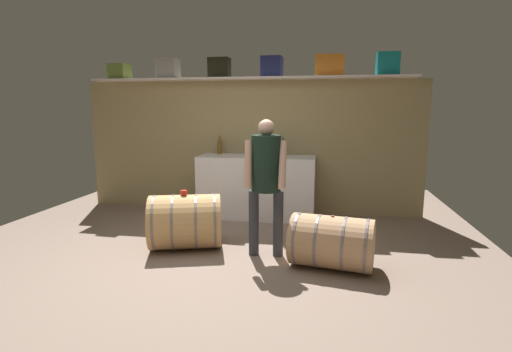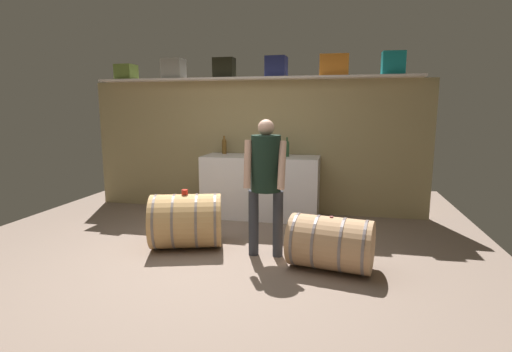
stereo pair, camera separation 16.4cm
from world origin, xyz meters
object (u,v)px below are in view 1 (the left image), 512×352
object	(u,v)px
toolcase_orange	(329,66)
wine_glass	(263,150)
toolcase_olive	(119,72)
wine_barrel_far	(332,242)
work_cabinet	(257,187)
wine_barrel_near	(185,222)
winemaker_pouring	(266,174)
toolcase_black	(219,68)
wine_bottle_clear	(274,147)
toolcase_teal	(388,64)
toolcase_grey	(168,69)
tasting_cup	(184,193)
wine_bottle_amber	(220,146)
wine_bottle_green	(283,148)
toolcase_navy	(272,67)

from	to	relation	value
toolcase_orange	wine_glass	size ratio (longest dim) A/B	2.65
toolcase_olive	wine_barrel_far	distance (m)	4.46
work_cabinet	wine_barrel_far	xyz separation A→B (m)	(1.11, -1.83, -0.19)
wine_barrel_near	winemaker_pouring	distance (m)	1.16
toolcase_olive	wine_glass	size ratio (longest dim) A/B	1.89
toolcase_black	wine_bottle_clear	xyz separation A→B (m)	(0.90, -0.26, -1.19)
toolcase_black	toolcase_teal	size ratio (longest dim) A/B	0.99
wine_bottle_clear	wine_glass	size ratio (longest dim) A/B	2.09
toolcase_grey	tasting_cup	world-z (taller)	toolcase_grey
wine_bottle_amber	winemaker_pouring	xyz separation A→B (m)	(1.02, -1.79, -0.13)
wine_bottle_green	toolcase_teal	bearing A→B (deg)	8.24
toolcase_olive	toolcase_orange	xyz separation A→B (m)	(3.35, 0.00, 0.03)
toolcase_orange	toolcase_black	bearing A→B (deg)	177.98
wine_bottle_amber	wine_glass	xyz separation A→B (m)	(0.75, -0.35, -0.02)
wine_barrel_far	wine_bottle_green	bearing A→B (deg)	121.47
wine_glass	toolcase_olive	bearing A→B (deg)	170.91
toolcase_olive	work_cabinet	world-z (taller)	toolcase_olive
toolcase_grey	toolcase_black	distance (m)	0.84
toolcase_olive	toolcase_orange	size ratio (longest dim) A/B	0.71
toolcase_teal	wine_bottle_green	bearing A→B (deg)	-174.60
toolcase_orange	winemaker_pouring	world-z (taller)	toolcase_orange
toolcase_black	toolcase_teal	world-z (taller)	toolcase_teal
toolcase_grey	wine_bottle_clear	xyz separation A→B (m)	(1.74, -0.26, -1.19)
wine_bottle_green	winemaker_pouring	distance (m)	1.63
toolcase_orange	wine_bottle_green	xyz separation A→B (m)	(-0.65, -0.21, -1.21)
wine_barrel_near	winemaker_pouring	world-z (taller)	winemaker_pouring
tasting_cup	wine_bottle_clear	bearing A→B (deg)	59.80
toolcase_olive	toolcase_navy	bearing A→B (deg)	3.17
toolcase_black	work_cabinet	xyz separation A→B (m)	(0.63, -0.23, -1.81)
toolcase_black	toolcase_grey	bearing A→B (deg)	-178.60
toolcase_olive	toolcase_orange	bearing A→B (deg)	3.17
toolcase_olive	wine_bottle_amber	size ratio (longest dim) A/B	1.03
wine_bottle_green	tasting_cup	distance (m)	1.89
toolcase_teal	wine_barrel_far	size ratio (longest dim) A/B	0.35
toolcase_olive	work_cabinet	bearing A→B (deg)	-2.62
toolcase_black	wine_barrel_near	bearing A→B (deg)	-87.47
toolcase_black	wine_glass	xyz separation A→B (m)	(0.75, -0.39, -1.22)
work_cabinet	wine_bottle_amber	world-z (taller)	wine_bottle_amber
wine_bottle_amber	wine_bottle_clear	bearing A→B (deg)	-13.87
wine_bottle_amber	tasting_cup	bearing A→B (deg)	-89.01
wine_barrel_near	tasting_cup	xyz separation A→B (m)	(-0.01, 0.00, 0.35)
toolcase_black	wine_bottle_amber	bearing A→B (deg)	-92.11
wine_bottle_amber	wine_barrel_near	world-z (taller)	wine_bottle_amber
wine_barrel_near	tasting_cup	world-z (taller)	tasting_cup
toolcase_grey	tasting_cup	distance (m)	2.54
work_cabinet	wine_bottle_amber	bearing A→B (deg)	163.15
toolcase_black	wine_glass	bearing A→B (deg)	-26.07
wine_bottle_clear	wine_barrel_near	bearing A→B (deg)	-119.98
toolcase_navy	wine_bottle_amber	bearing A→B (deg)	-173.93
wine_bottle_amber	wine_glass	distance (m)	0.83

